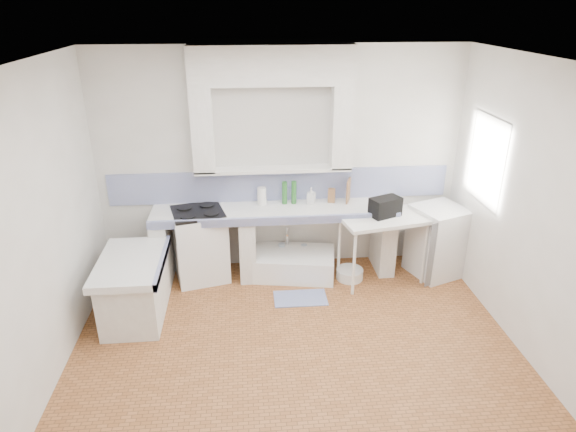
{
  "coord_description": "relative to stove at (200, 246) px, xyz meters",
  "views": [
    {
      "loc": [
        -0.45,
        -3.91,
        3.25
      ],
      "look_at": [
        0.0,
        1.0,
        1.1
      ],
      "focal_mm": 30.98,
      "sensor_mm": 36.0,
      "label": 1
    }
  ],
  "objects": [
    {
      "name": "floor",
      "position": [
        1.04,
        -1.69,
        -0.44
      ],
      "size": [
        4.5,
        4.5,
        0.0
      ],
      "primitive_type": "plane",
      "color": "#9A5D32",
      "rests_on": "ground"
    },
    {
      "name": "ceiling",
      "position": [
        1.04,
        -1.69,
        2.36
      ],
      "size": [
        4.5,
        4.5,
        0.0
      ],
      "primitive_type": "plane",
      "rotation": [
        3.14,
        0.0,
        0.0
      ],
      "color": "white",
      "rests_on": "ground"
    },
    {
      "name": "wall_back",
      "position": [
        1.04,
        0.31,
        0.96
      ],
      "size": [
        4.5,
        0.0,
        4.5
      ],
      "primitive_type": "plane",
      "rotation": [
        1.57,
        0.0,
        0.0
      ],
      "color": "white",
      "rests_on": "ground"
    },
    {
      "name": "wall_front",
      "position": [
        1.04,
        -3.69,
        0.96
      ],
      "size": [
        4.5,
        0.0,
        4.5
      ],
      "primitive_type": "plane",
      "rotation": [
        -1.57,
        0.0,
        0.0
      ],
      "color": "white",
      "rests_on": "ground"
    },
    {
      "name": "wall_left",
      "position": [
        -1.21,
        -1.69,
        0.96
      ],
      "size": [
        0.0,
        4.5,
        4.5
      ],
      "primitive_type": "plane",
      "rotation": [
        1.57,
        0.0,
        1.57
      ],
      "color": "white",
      "rests_on": "ground"
    },
    {
      "name": "wall_right",
      "position": [
        3.29,
        -1.69,
        0.96
      ],
      "size": [
        0.0,
        4.5,
        4.5
      ],
      "primitive_type": "plane",
      "rotation": [
        1.57,
        0.0,
        -1.57
      ],
      "color": "white",
      "rests_on": "ground"
    },
    {
      "name": "alcove_mass",
      "position": [
        0.94,
        0.18,
        2.14
      ],
      "size": [
        1.9,
        0.25,
        0.45
      ],
      "primitive_type": "cube",
      "color": "white",
      "rests_on": "ground"
    },
    {
      "name": "window_frame",
      "position": [
        3.46,
        -0.49,
        1.16
      ],
      "size": [
        0.35,
        0.86,
        1.06
      ],
      "primitive_type": "cube",
      "color": "#322110",
      "rests_on": "ground"
    },
    {
      "name": "lace_valance",
      "position": [
        3.32,
        -0.49,
        1.54
      ],
      "size": [
        0.01,
        0.84,
        0.24
      ],
      "primitive_type": "cube",
      "color": "white",
      "rests_on": "ground"
    },
    {
      "name": "counter_slab",
      "position": [
        0.94,
        0.01,
        0.42
      ],
      "size": [
        3.0,
        0.6,
        0.08
      ],
      "primitive_type": "cube",
      "color": "white",
      "rests_on": "ground"
    },
    {
      "name": "counter_lip",
      "position": [
        0.94,
        -0.27,
        0.42
      ],
      "size": [
        3.0,
        0.04,
        0.1
      ],
      "primitive_type": "cube",
      "color": "navy",
      "rests_on": "ground"
    },
    {
      "name": "counter_pier_left",
      "position": [
        -0.46,
        0.01,
        -0.03
      ],
      "size": [
        0.2,
        0.55,
        0.82
      ],
      "primitive_type": "cube",
      "color": "white",
      "rests_on": "ground"
    },
    {
      "name": "counter_pier_mid",
      "position": [
        0.59,
        0.01,
        -0.03
      ],
      "size": [
        0.2,
        0.55,
        0.82
      ],
      "primitive_type": "cube",
      "color": "white",
      "rests_on": "ground"
    },
    {
      "name": "counter_pier_right",
      "position": [
        2.34,
        0.01,
        -0.03
      ],
      "size": [
        0.2,
        0.55,
        0.82
      ],
      "primitive_type": "cube",
      "color": "white",
      "rests_on": "ground"
    },
    {
      "name": "peninsula_top",
      "position": [
        -0.66,
        -0.79,
        0.22
      ],
      "size": [
        0.7,
        1.1,
        0.08
      ],
      "primitive_type": "cube",
      "color": "white",
      "rests_on": "ground"
    },
    {
      "name": "peninsula_base",
      "position": [
        -0.66,
        -0.79,
        -0.13
      ],
      "size": [
        0.6,
        1.0,
        0.62
      ],
      "primitive_type": "cube",
      "color": "white",
      "rests_on": "ground"
    },
    {
      "name": "peninsula_lip",
      "position": [
        -0.33,
        -0.79,
        0.22
      ],
      "size": [
        0.04,
        1.1,
        0.1
      ],
      "primitive_type": "cube",
      "color": "navy",
      "rests_on": "ground"
    },
    {
      "name": "backsplash",
      "position": [
        1.04,
        0.29,
        0.66
      ],
      "size": [
        4.27,
        0.03,
        0.4
      ],
      "primitive_type": "cube",
      "color": "navy",
      "rests_on": "ground"
    },
    {
      "name": "stove",
      "position": [
        0.0,
        0.0,
        0.0
      ],
      "size": [
        0.74,
        0.73,
        0.88
      ],
      "primitive_type": "cube",
      "rotation": [
        0.0,
        0.0,
        0.24
      ],
      "color": "white",
      "rests_on": "ground"
    },
    {
      "name": "sink",
      "position": [
        1.11,
        -0.04,
        -0.3
      ],
      "size": [
        1.23,
        0.81,
        0.27
      ],
      "primitive_type": "cube",
      "rotation": [
        0.0,
        0.0,
        -0.17
      ],
      "color": "white",
      "rests_on": "ground"
    },
    {
      "name": "side_table",
      "position": [
        2.24,
        -0.27,
        -0.01
      ],
      "size": [
        1.12,
        0.76,
        0.05
      ],
      "primitive_type": "cube",
      "rotation": [
        0.0,
        0.0,
        0.19
      ],
      "color": "white",
      "rests_on": "ground"
    },
    {
      "name": "fridge",
      "position": [
        2.99,
        -0.17,
        0.01
      ],
      "size": [
        0.75,
        0.75,
        0.9
      ],
      "primitive_type": "cube",
      "rotation": [
        0.0,
        0.0,
        0.36
      ],
      "color": "white",
      "rests_on": "ground"
    },
    {
      "name": "bucket_red",
      "position": [
        0.92,
        -0.09,
        -0.31
      ],
      "size": [
        0.31,
        0.31,
        0.26
      ],
      "primitive_type": "cylinder",
      "rotation": [
        0.0,
        0.0,
        -0.1
      ],
      "color": "#AD1D05",
      "rests_on": "ground"
    },
    {
      "name": "bucket_orange",
      "position": [
        1.17,
        -0.03,
        -0.31
      ],
      "size": [
        0.34,
        0.34,
        0.26
      ],
      "primitive_type": "cylinder",
      "rotation": [
        0.0,
        0.0,
        0.26
      ],
      "color": "red",
      "rests_on": "ground"
    },
    {
      "name": "bucket_blue",
      "position": [
        1.47,
        -0.07,
        -0.3
      ],
      "size": [
        0.29,
        0.29,
        0.27
      ],
      "primitive_type": "cylinder",
      "rotation": [
        0.0,
        0.0,
        0.03
      ],
      "color": "blue",
      "rests_on": "ground"
    },
    {
      "name": "basin_white",
      "position": [
        1.87,
        -0.23,
        -0.37
      ],
      "size": [
        0.39,
        0.39,
        0.13
      ],
      "primitive_type": "cylinder",
      "rotation": [
        0.0,
        0.0,
        -0.17
      ],
      "color": "white",
      "rests_on": "ground"
    },
    {
      "name": "water_bottle_a",
      "position": [
        1.03,
        0.16,
        -0.27
      ],
      "size": [
        0.09,
        0.09,
        0.33
      ],
      "primitive_type": "cylinder",
      "rotation": [
        0.0,
        0.0,
        -0.02
      ],
      "color": "silver",
      "rests_on": "ground"
    },
    {
      "name": "water_bottle_b",
      "position": [
        1.33,
        0.16,
        -0.28
      ],
      "size": [
        0.09,
        0.09,
        0.31
      ],
      "primitive_type": "cylinder",
      "rotation": [
        0.0,
        0.0,
        0.05
      ],
      "color": "silver",
      "rests_on": "ground"
    },
    {
      "name": "black_bag",
      "position": [
        2.25,
        -0.23,
        0.53
      ],
      "size": [
        0.42,
        0.33,
        0.23
      ],
      "primitive_type": "cube",
      "rotation": [
        0.0,
        0.0,
        0.4
      ],
      "color": "black",
      "rests_on": "side_table"
    },
    {
      "name": "green_bottle_a",
      "position": [
        1.07,
        0.16,
        0.61
      ],
      "size": [
        0.08,
        0.08,
        0.29
      ],
      "primitive_type": "cylinder",
      "rotation": [
        0.0,
        0.0,
        0.42
      ],
      "color": "#276928",
      "rests_on": "counter_slab"
    },
    {
      "name": "green_bottle_b",
      "position": [
        1.19,
        0.16,
        0.61
      ],
      "size": [
        0.08,
        0.08,
        0.29
      ],
      "primitive_type": "cylinder",
      "rotation": [
        0.0,
        0.0,
        0.43
      ],
      "color": "#276928",
      "rests_on": "counter_slab"
    },
    {
      "name": "knife_block",
      "position": [
        1.67,
        0.16,
        0.55
      ],
      "size": [
        0.1,
        0.09,
        0.18
      ],
      "primitive_type": "cube",
      "rotation": [
        0.0,
        0.0,
        -0.23
      ],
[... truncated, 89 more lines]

